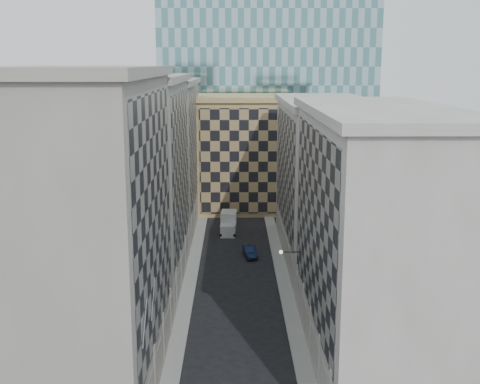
{
  "coord_description": "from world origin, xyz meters",
  "views": [
    {
      "loc": [
        -0.3,
        -31.03,
        23.91
      ],
      "look_at": [
        0.18,
        15.0,
        14.03
      ],
      "focal_mm": 45.0,
      "sensor_mm": 36.0,
      "label": 1
    }
  ],
  "objects": [
    {
      "name": "bldg_left_c",
      "position": [
        -10.88,
        55.0,
        10.83
      ],
      "size": [
        10.8,
        22.8,
        21.7
      ],
      "color": "gray",
      "rests_on": "ground"
    },
    {
      "name": "box_truck",
      "position": [
        -1.08,
        52.48,
        1.28
      ],
      "size": [
        2.42,
        5.47,
        2.95
      ],
      "rotation": [
        0.0,
        0.0,
        -0.04
      ],
      "color": "silver",
      "rests_on": "ground"
    },
    {
      "name": "flagpoles_left",
      "position": [
        -5.9,
        6.0,
        8.0
      ],
      "size": [
        0.1,
        6.33,
        2.33
      ],
      "color": "gray",
      "rests_on": "ground"
    },
    {
      "name": "bldg_right_b",
      "position": [
        10.89,
        42.0,
        9.85
      ],
      "size": [
        10.8,
        28.8,
        19.7
      ],
      "color": "#A7A199",
      "rests_on": "ground"
    },
    {
      "name": "dark_car",
      "position": [
        1.72,
        41.42,
        0.67
      ],
      "size": [
        1.94,
        4.2,
        1.33
      ],
      "primitive_type": "imported",
      "rotation": [
        0.0,
        0.0,
        0.13
      ],
      "color": "#0F1A38",
      "rests_on": "ground"
    },
    {
      "name": "bldg_right_a",
      "position": [
        10.88,
        15.0,
        10.32
      ],
      "size": [
        10.8,
        26.8,
        20.7
      ],
      "color": "#A7A199",
      "rests_on": "ground"
    },
    {
      "name": "bldg_left_a",
      "position": [
        -10.88,
        11.0,
        11.82
      ],
      "size": [
        10.8,
        22.8,
        23.7
      ],
      "color": "gray",
      "rests_on": "ground"
    },
    {
      "name": "tan_block",
      "position": [
        2.0,
        67.9,
        9.44
      ],
      "size": [
        16.8,
        14.8,
        18.8
      ],
      "color": "#A38856",
      "rests_on": "ground"
    },
    {
      "name": "sidewalk_east",
      "position": [
        5.25,
        30.0,
        0.07
      ],
      "size": [
        1.5,
        100.0,
        0.15
      ],
      "primitive_type": "cube",
      "color": "gray",
      "rests_on": "ground"
    },
    {
      "name": "church_tower",
      "position": [
        0.0,
        82.0,
        26.95
      ],
      "size": [
        7.2,
        7.2,
        51.5
      ],
      "color": "#2E2823",
      "rests_on": "ground"
    },
    {
      "name": "sidewalk_west",
      "position": [
        -5.25,
        30.0,
        0.07
      ],
      "size": [
        1.5,
        100.0,
        0.15
      ],
      "primitive_type": "cube",
      "color": "gray",
      "rests_on": "ground"
    },
    {
      "name": "bracket_lamp",
      "position": [
        4.38,
        24.0,
        6.2
      ],
      "size": [
        1.98,
        0.36,
        0.36
      ],
      "color": "black",
      "rests_on": "ground"
    },
    {
      "name": "bldg_left_b",
      "position": [
        -10.88,
        33.0,
        11.32
      ],
      "size": [
        10.8,
        22.8,
        22.7
      ],
      "color": "gray",
      "rests_on": "ground"
    }
  ]
}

